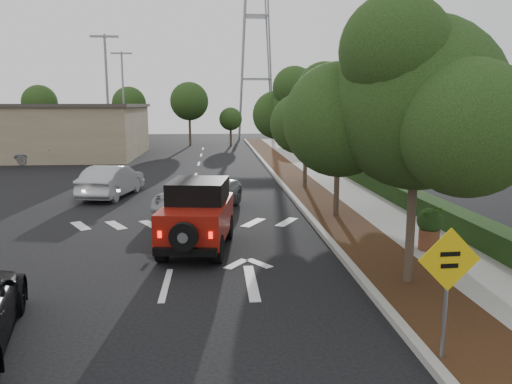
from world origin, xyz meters
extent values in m
plane|color=black|center=(0.00, 0.00, 0.00)|extent=(120.00, 120.00, 0.00)
cube|color=#9E9B93|center=(4.60, 12.00, 0.07)|extent=(0.20, 70.00, 0.15)
cube|color=black|center=(5.60, 12.00, 0.06)|extent=(1.80, 70.00, 0.12)
cube|color=gray|center=(7.50, 12.00, 0.06)|extent=(2.00, 70.00, 0.12)
cube|color=black|center=(8.90, 12.00, 0.40)|extent=(0.80, 70.00, 0.80)
cylinder|color=black|center=(0.08, 4.15, 0.38)|extent=(0.37, 0.79, 0.76)
cylinder|color=black|center=(1.55, 3.94, 0.38)|extent=(0.37, 0.79, 0.76)
cylinder|color=black|center=(-0.26, 1.78, 0.38)|extent=(0.37, 0.79, 0.76)
cylinder|color=black|center=(1.21, 1.57, 0.38)|extent=(0.37, 0.79, 0.76)
cube|color=maroon|center=(0.64, 2.86, 0.90)|extent=(2.19, 3.73, 0.95)
cube|color=black|center=(0.68, 3.14, 1.69)|extent=(1.83, 2.14, 0.61)
cube|color=maroon|center=(0.83, 4.19, 0.83)|extent=(1.63, 1.19, 0.78)
cube|color=black|center=(0.39, 1.04, 0.48)|extent=(1.64, 0.40, 0.21)
cylinder|color=black|center=(0.37, 0.91, 0.90)|extent=(0.75, 0.31, 0.72)
cube|color=#FF190C|center=(-0.25, 1.19, 0.90)|extent=(0.10, 0.05, 0.17)
cube|color=#FF190C|center=(1.04, 1.01, 0.90)|extent=(0.10, 0.05, 0.17)
imported|color=#94969B|center=(0.50, 7.97, 0.68)|extent=(3.83, 5.37, 1.36)
imported|color=#A5A7AD|center=(-3.51, 11.57, 0.72)|extent=(2.35, 4.59, 1.44)
imported|color=#929699|center=(-10.80, 24.92, 0.80)|extent=(4.75, 1.97, 1.61)
cylinder|color=slate|center=(4.80, -4.00, 1.11)|extent=(0.07, 0.07, 1.99)
cube|color=#E0B70B|center=(4.80, -4.03, 1.78)|extent=(1.02, 0.06, 1.02)
cube|color=black|center=(4.80, -4.05, 1.87)|extent=(0.32, 0.02, 0.07)
cube|color=black|center=(4.80, -4.05, 1.68)|extent=(0.29, 0.02, 0.07)
cylinder|color=brown|center=(7.15, 1.92, 0.41)|extent=(0.61, 0.61, 0.57)
sphere|color=black|center=(7.15, 1.92, 0.95)|extent=(0.72, 0.72, 0.72)
imported|color=black|center=(7.15, 1.92, 1.03)|extent=(0.64, 0.57, 0.68)
camera|label=1|loc=(1.20, -11.20, 4.16)|focal=35.00mm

